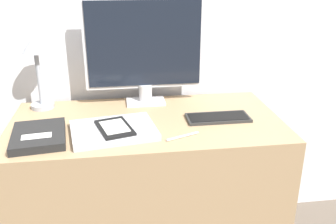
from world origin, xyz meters
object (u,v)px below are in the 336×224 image
object	(u,v)px
ereader	(115,128)
notebook	(39,136)
monitor	(144,49)
laptop	(113,130)
desk_lamp	(36,58)
keyboard	(218,118)
pen	(183,136)

from	to	relation	value
ereader	notebook	xyz separation A→B (m)	(-0.28, -0.00, -0.01)
monitor	laptop	size ratio (longest dim) A/B	1.53
ereader	desk_lamp	xyz separation A→B (m)	(-0.32, 0.33, 0.20)
monitor	ereader	bearing A→B (deg)	-113.75
keyboard	monitor	bearing A→B (deg)	139.69
monitor	pen	bearing A→B (deg)	-74.94
monitor	ereader	size ratio (longest dim) A/B	2.59
pen	desk_lamp	bearing A→B (deg)	145.55
keyboard	ereader	size ratio (longest dim) A/B	1.28
laptop	ereader	size ratio (longest dim) A/B	1.70
laptop	keyboard	bearing A→B (deg)	10.25
monitor	pen	distance (m)	0.47
keyboard	pen	distance (m)	0.23
keyboard	notebook	distance (m)	0.71
ereader	desk_lamp	world-z (taller)	desk_lamp
monitor	pen	size ratio (longest dim) A/B	4.04
monitor	notebook	world-z (taller)	monitor
monitor	pen	xyz separation A→B (m)	(0.11, -0.39, -0.25)
monitor	pen	world-z (taller)	monitor
notebook	pen	distance (m)	0.53
pen	notebook	bearing A→B (deg)	173.77
desk_lamp	notebook	size ratio (longest dim) A/B	1.24
laptop	desk_lamp	bearing A→B (deg)	134.62
desk_lamp	notebook	world-z (taller)	desk_lamp
keyboard	laptop	distance (m)	0.44
keyboard	laptop	bearing A→B (deg)	-169.75
ereader	pen	world-z (taller)	ereader
laptop	pen	bearing A→B (deg)	-15.89
ereader	notebook	distance (m)	0.28
keyboard	desk_lamp	xyz separation A→B (m)	(-0.75, 0.24, 0.22)
monitor	notebook	xyz separation A→B (m)	(-0.42, -0.33, -0.24)
keyboard	notebook	size ratio (longest dim) A/B	1.00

